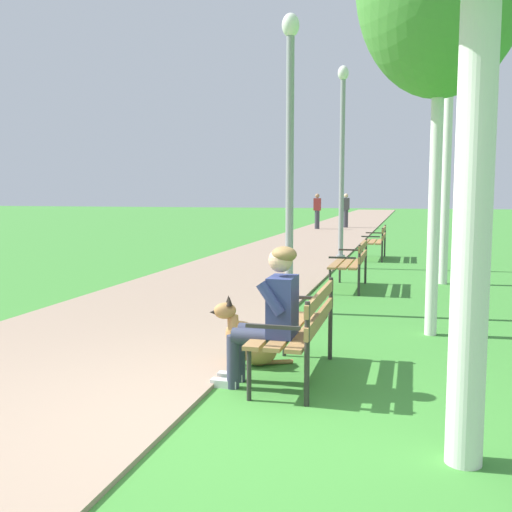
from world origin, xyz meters
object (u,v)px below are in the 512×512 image
(dog_shepherd, at_px, (249,340))
(pedestrian_further_distant, at_px, (317,211))
(pedestrian_distant, at_px, (346,211))
(lamp_post_mid, at_px, (342,165))
(lamp_post_near, at_px, (290,161))
(park_bench_mid, at_px, (352,260))
(park_bench_far, at_px, (376,239))
(park_bench_near, at_px, (301,324))
(person_seated_on_near_bench, at_px, (270,311))

(dog_shepherd, height_order, pedestrian_further_distant, pedestrian_further_distant)
(pedestrian_further_distant, bearing_deg, pedestrian_distant, 51.33)
(lamp_post_mid, height_order, pedestrian_distant, lamp_post_mid)
(pedestrian_further_distant, bearing_deg, lamp_post_near, -82.21)
(park_bench_mid, distance_m, pedestrian_further_distant, 16.74)
(park_bench_far, height_order, dog_shepherd, park_bench_far)
(park_bench_near, distance_m, lamp_post_near, 3.41)
(lamp_post_mid, height_order, pedestrian_further_distant, lamp_post_mid)
(park_bench_near, distance_m, pedestrian_further_distant, 21.89)
(dog_shepherd, distance_m, pedestrian_further_distant, 21.57)
(lamp_post_near, bearing_deg, park_bench_near, -76.32)
(pedestrian_distant, distance_m, pedestrian_further_distant, 1.84)
(park_bench_mid, height_order, pedestrian_distant, pedestrian_distant)
(person_seated_on_near_bench, distance_m, lamp_post_near, 3.59)
(person_seated_on_near_bench, distance_m, pedestrian_further_distant, 22.18)
(park_bench_mid, bearing_deg, park_bench_far, 88.49)
(lamp_post_near, height_order, pedestrian_further_distant, lamp_post_near)
(lamp_post_near, height_order, lamp_post_mid, lamp_post_mid)
(person_seated_on_near_bench, xyz_separation_m, pedestrian_distant, (-1.92, 23.40, 0.16))
(lamp_post_near, xyz_separation_m, pedestrian_distant, (-1.41, 20.16, -1.29))
(park_bench_mid, distance_m, dog_shepherd, 5.00)
(lamp_post_near, distance_m, pedestrian_distant, 20.25)
(lamp_post_near, relative_size, pedestrian_further_distant, 2.50)
(person_seated_on_near_bench, relative_size, pedestrian_further_distant, 0.76)
(pedestrian_distant, height_order, pedestrian_further_distant, same)
(dog_shepherd, relative_size, lamp_post_mid, 0.18)
(park_bench_far, height_order, person_seated_on_near_bench, person_seated_on_near_bench)
(park_bench_mid, height_order, dog_shepherd, park_bench_mid)
(lamp_post_near, distance_m, pedestrian_further_distant, 18.95)
(park_bench_mid, height_order, lamp_post_near, lamp_post_near)
(park_bench_far, xyz_separation_m, lamp_post_near, (-0.79, -7.19, 1.62))
(dog_shepherd, xyz_separation_m, pedestrian_further_distant, (-2.71, 21.39, 0.58))
(park_bench_near, relative_size, park_bench_far, 1.00)
(park_bench_mid, relative_size, park_bench_far, 1.00)
(park_bench_mid, distance_m, lamp_post_near, 2.90)
(park_bench_near, relative_size, lamp_post_near, 0.36)
(park_bench_near, xyz_separation_m, pedestrian_further_distant, (-3.27, 21.65, 0.33))
(park_bench_near, height_order, pedestrian_distant, pedestrian_distant)
(park_bench_mid, bearing_deg, lamp_post_mid, 100.75)
(park_bench_mid, xyz_separation_m, dog_shepherd, (-0.51, -4.97, -0.25))
(dog_shepherd, distance_m, pedestrian_distant, 22.88)
(dog_shepherd, bearing_deg, pedestrian_further_distant, 97.22)
(park_bench_mid, bearing_deg, dog_shepherd, -95.91)
(park_bench_far, distance_m, dog_shepherd, 9.88)
(park_bench_mid, xyz_separation_m, park_bench_far, (0.13, 4.89, 0.00))
(lamp_post_near, bearing_deg, person_seated_on_near_bench, -81.19)
(lamp_post_near, relative_size, pedestrian_distant, 2.50)
(pedestrian_distant, bearing_deg, lamp_post_mid, -84.16)
(person_seated_on_near_bench, height_order, dog_shepherd, person_seated_on_near_bench)
(dog_shepherd, distance_m, lamp_post_mid, 8.09)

